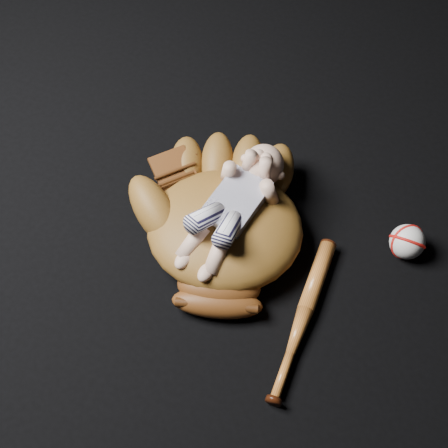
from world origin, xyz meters
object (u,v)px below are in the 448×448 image
object	(u,v)px
baseball_glove	(225,224)
newborn_baby	(229,209)
baseball_bat	(302,319)
baseball	(407,242)

from	to	relation	value
baseball_glove	newborn_baby	size ratio (longest dim) A/B	1.40
newborn_baby	baseball_bat	size ratio (longest dim) A/B	0.90
baseball	baseball_glove	bearing A→B (deg)	-158.65
baseball_glove	baseball	size ratio (longest dim) A/B	6.21
baseball_bat	baseball_glove	bearing A→B (deg)	153.87
baseball_bat	baseball	bearing A→B (deg)	60.42
baseball_glove	baseball_bat	world-z (taller)	baseball_glove
newborn_baby	baseball	world-z (taller)	newborn_baby
baseball_bat	baseball	world-z (taller)	baseball
baseball_glove	baseball	distance (m)	0.41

